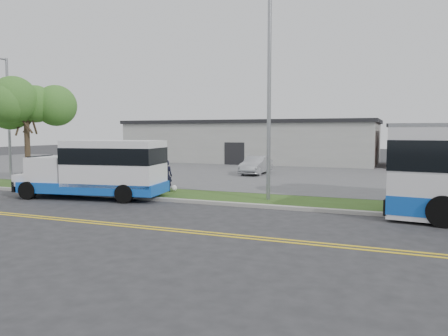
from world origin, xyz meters
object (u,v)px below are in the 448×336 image
at_px(tree_west, 26,99).
at_px(shuttle_bus, 101,168).
at_px(parked_car_b, 113,159).
at_px(streetlight_near, 269,87).
at_px(streetlight_far, 7,113).
at_px(parked_car_a, 256,165).
at_px(pedestrian, 166,176).

xyz_separation_m(tree_west, shuttle_bus, (7.25, -2.49, -3.63)).
height_order(tree_west, parked_car_b, tree_west).
bearing_deg(streetlight_near, streetlight_far, 171.95).
bearing_deg(parked_car_a, streetlight_near, -69.63).
distance_m(tree_west, shuttle_bus, 8.48).
distance_m(streetlight_far, parked_car_b, 10.32).
xyz_separation_m(tree_west, streetlight_near, (15.00, -0.47, 0.11)).
height_order(streetlight_far, parked_car_b, streetlight_far).
xyz_separation_m(tree_west, parked_car_b, (-2.58, 11.76, -4.30)).
relative_size(pedestrian, parked_car_a, 0.41).
bearing_deg(streetlight_far, pedestrian, -8.66).
xyz_separation_m(streetlight_far, shuttle_bus, (11.25, -4.70, -2.98)).
distance_m(parked_car_a, parked_car_b, 13.37).
height_order(streetlight_near, shuttle_bus, streetlight_near).
distance_m(streetlight_near, pedestrian, 7.16).
bearing_deg(tree_west, shuttle_bus, -18.93).
bearing_deg(shuttle_bus, streetlight_near, 5.36).
relative_size(streetlight_near, streetlight_far, 1.19).
bearing_deg(streetlight_far, streetlight_near, -8.05).
relative_size(streetlight_far, parked_car_a, 1.99).
distance_m(streetlight_near, parked_car_b, 21.87).
bearing_deg(parked_car_a, pedestrian, -97.94).
bearing_deg(streetlight_far, shuttle_bus, -22.68).
bearing_deg(parked_car_a, parked_car_b, 175.65).
distance_m(tree_west, streetlight_far, 4.62).
height_order(shuttle_bus, parked_car_b, shuttle_bus).
height_order(tree_west, streetlight_near, streetlight_near).
distance_m(pedestrian, parked_car_b, 16.60).
distance_m(pedestrian, parked_car_a, 10.72).
xyz_separation_m(tree_west, pedestrian, (9.32, 0.19, -4.20)).
height_order(pedestrian, parked_car_a, pedestrian).
height_order(shuttle_bus, pedestrian, shuttle_bus).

